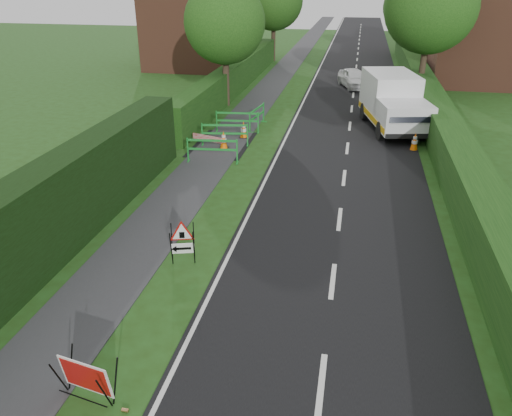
{
  "coord_description": "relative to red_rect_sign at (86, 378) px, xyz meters",
  "views": [
    {
      "loc": [
        2.68,
        -9.63,
        7.03
      ],
      "look_at": [
        0.12,
        3.11,
        0.82
      ],
      "focal_mm": 35.0,
      "sensor_mm": 36.0,
      "label": 1
    }
  ],
  "objects": [
    {
      "name": "redwhite_plank",
      "position": [
        -1.91,
        14.05,
        -0.5
      ],
      "size": [
        1.43,
        0.53,
        0.25
      ],
      "primitive_type": "cube",
      "rotation": [
        0.0,
        0.0,
        -0.34
      ],
      "color": "red",
      "rests_on": "ground"
    },
    {
      "name": "house_west",
      "position": [
        -8.4,
        33.68,
        2.39
      ],
      "size": [
        7.5,
        7.4,
        7.88
      ],
      "color": "brown",
      "rests_on": "ground"
    },
    {
      "name": "ped_barrier_1",
      "position": [
        -1.25,
        14.56,
        0.13
      ],
      "size": [
        2.09,
        0.67,
        1.0
      ],
      "rotation": [
        0.0,
        0.0,
        0.16
      ],
      "color": "#18852A",
      "rests_on": "ground"
    },
    {
      "name": "traffic_cone_4",
      "position": [
        -0.68,
        15.8,
        -0.11
      ],
      "size": [
        0.38,
        0.38,
        0.79
      ],
      "color": "black",
      "rests_on": "ground"
    },
    {
      "name": "tree_nw",
      "position": [
        -3.0,
        21.68,
        3.98
      ],
      "size": [
        4.4,
        4.4,
        6.7
      ],
      "color": "#2D2116",
      "rests_on": "ground"
    },
    {
      "name": "hedge_east",
      "position": [
        8.1,
        19.68,
        -0.5
      ],
      "size": [
        1.2,
        50.0,
        1.5
      ],
      "primitive_type": "cube",
      "color": "#14380F",
      "rests_on": "ground"
    },
    {
      "name": "triangle_sign",
      "position": [
        0.16,
        4.72,
        0.24
      ],
      "size": [
        0.91,
        0.91,
        1.07
      ],
      "rotation": [
        0.0,
        0.0,
        0.29
      ],
      "color": "black",
      "rests_on": "ground"
    },
    {
      "name": "road_surface",
      "position": [
        4.1,
        38.68,
        -0.5
      ],
      "size": [
        6.0,
        90.0,
        0.02
      ],
      "primitive_type": "cube",
      "color": "black",
      "rests_on": "ground"
    },
    {
      "name": "traffic_cone_3",
      "position": [
        -1.18,
        14.11,
        -0.11
      ],
      "size": [
        0.38,
        0.38,
        0.79
      ],
      "color": "black",
      "rests_on": "ground"
    },
    {
      "name": "traffic_cone_2",
      "position": [
        6.29,
        19.94,
        -0.11
      ],
      "size": [
        0.38,
        0.38,
        0.79
      ],
      "color": "black",
      "rests_on": "ground"
    },
    {
      "name": "tree_fw",
      "position": [
        -3.0,
        37.68,
        4.33
      ],
      "size": [
        4.8,
        4.8,
        7.24
      ],
      "color": "#2D2116",
      "rests_on": "ground"
    },
    {
      "name": "traffic_cone_0",
      "position": [
        6.92,
        15.5,
        -0.11
      ],
      "size": [
        0.38,
        0.38,
        0.79
      ],
      "color": "black",
      "rests_on": "ground"
    },
    {
      "name": "footpath",
      "position": [
        -1.4,
        38.68,
        -0.5
      ],
      "size": [
        2.0,
        90.0,
        0.02
      ],
      "primitive_type": "cube",
      "color": "#2D2D30",
      "rests_on": "ground"
    },
    {
      "name": "red_rect_sign",
      "position": [
        0.0,
        0.0,
        0.0
      ],
      "size": [
        1.11,
        0.79,
        0.87
      ],
      "rotation": [
        0.0,
        0.0,
        -0.18
      ],
      "color": "black",
      "rests_on": "ground"
    },
    {
      "name": "house_east_a",
      "position": [
        12.6,
        31.68,
        2.39
      ],
      "size": [
        7.5,
        7.4,
        7.88
      ],
      "color": "brown",
      "rests_on": "ground"
    },
    {
      "name": "litter_can",
      "position": [
        0.76,
        -0.15,
        -0.5
      ],
      "size": [
        0.12,
        0.07,
        0.07
      ],
      "primitive_type": "cylinder",
      "rotation": [
        0.0,
        1.57,
        0.0
      ],
      "color": "#BF7F4C",
      "rests_on": "ground"
    },
    {
      "name": "works_van",
      "position": [
        6.06,
        18.76,
        0.85
      ],
      "size": [
        3.32,
        5.91,
        2.55
      ],
      "rotation": [
        0.0,
        0.0,
        0.22
      ],
      "color": "silver",
      "rests_on": "ground"
    },
    {
      "name": "traffic_cone_1",
      "position": [
        6.95,
        17.8,
        -0.11
      ],
      "size": [
        0.38,
        0.38,
        0.79
      ],
      "color": "black",
      "rests_on": "ground"
    },
    {
      "name": "ped_barrier_0",
      "position": [
        -1.19,
        12.36,
        0.13
      ],
      "size": [
        2.09,
        0.56,
        1.0
      ],
      "rotation": [
        0.0,
        0.0,
        0.1
      ],
      "color": "#18852A",
      "rests_on": "ground"
    },
    {
      "name": "tree_ne",
      "position": [
        8.0,
        25.68,
        4.67
      ],
      "size": [
        5.2,
        5.2,
        7.79
      ],
      "color": "#2D2116",
      "rests_on": "ground"
    },
    {
      "name": "hedge_west_near",
      "position": [
        -3.4,
        3.68,
        -0.5
      ],
      "size": [
        1.1,
        18.0,
        2.5
      ],
      "primitive_type": "cube",
      "color": "black",
      "rests_on": "ground"
    },
    {
      "name": "tree_fe",
      "position": [
        8.0,
        41.68,
        3.72
      ],
      "size": [
        4.2,
        4.2,
        6.33
      ],
      "color": "#2D2116",
      "rests_on": "ground"
    },
    {
      "name": "ped_barrier_2",
      "position": [
        -1.17,
        16.66,
        0.13
      ],
      "size": [
        2.08,
        0.55,
        1.0
      ],
      "rotation": [
        0.0,
        0.0,
        0.1
      ],
      "color": "#18852A",
      "rests_on": "ground"
    },
    {
      "name": "hedge_west_far",
      "position": [
        -3.4,
        25.68,
        -0.5
      ],
      "size": [
        1.0,
        24.0,
        1.8
      ],
      "primitive_type": "cube",
      "color": "#14380F",
      "rests_on": "ground"
    },
    {
      "name": "house_east_b",
      "position": [
        13.6,
        45.68,
        2.39
      ],
      "size": [
        7.5,
        7.4,
        7.88
      ],
      "color": "brown",
      "rests_on": "ground"
    },
    {
      "name": "hatchback_car",
      "position": [
        4.04,
        28.03,
        0.11
      ],
      "size": [
        2.5,
        3.84,
        1.22
      ],
      "primitive_type": "imported",
      "rotation": [
        0.0,
        0.0,
        0.32
      ],
      "color": "silver",
      "rests_on": "ground"
    },
    {
      "name": "ped_barrier_3",
      "position": [
        -0.42,
        17.66,
        0.13
      ],
      "size": [
        0.65,
        2.09,
        1.0
      ],
      "rotation": [
        0.0,
        0.0,
        1.42
      ],
      "color": "#18852A",
      "rests_on": "ground"
    },
    {
      "name": "ground",
      "position": [
        1.6,
        3.68,
        -0.5
      ],
      "size": [
        120.0,
        120.0,
        0.0
      ],
      "primitive_type": "plane",
      "color": "#224212",
      "rests_on": "ground"
    }
  ]
}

